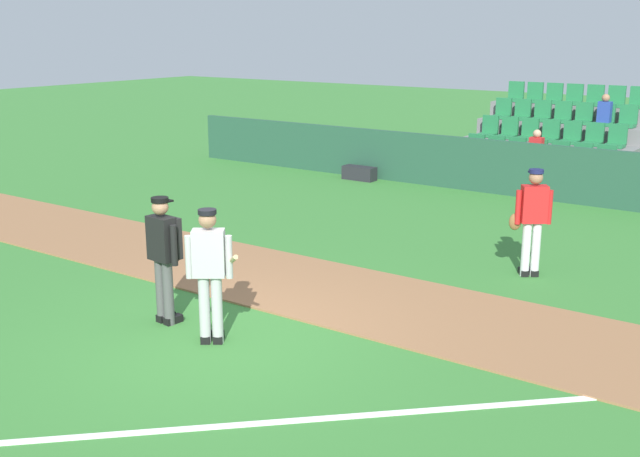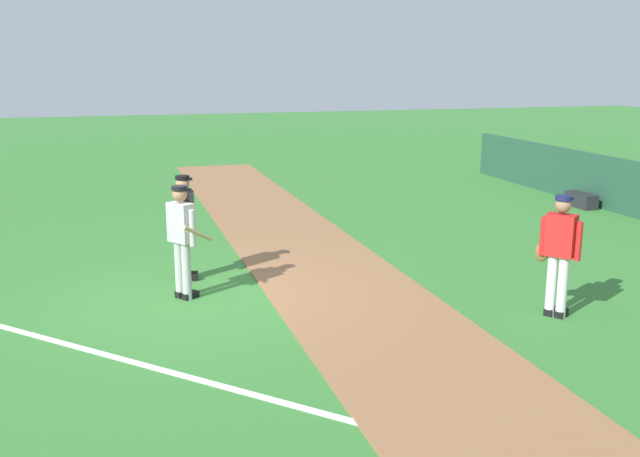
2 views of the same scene
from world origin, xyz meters
The scene contains 9 objects.
ground_plane centered at (0.00, 0.00, 0.00)m, with size 80.00×80.00×0.00m, color #387A33.
infield_dirt_path centered at (0.00, 2.21, 0.01)m, with size 28.00×2.50×0.03m, color #936642.
foul_line_chalk centered at (3.00, -0.50, 0.01)m, with size 12.00×0.10×0.01m, color white.
dugout_fence centered at (0.00, 10.49, 0.65)m, with size 20.00×0.16×1.30m, color #234C38.
stadium_bleachers centered at (0.00, 12.79, 0.73)m, with size 4.45×3.80×2.45m.
batter_grey_jersey centered at (0.09, -0.27, 0.97)m, with size 0.73×0.70×1.76m.
umpire_home_plate centered at (-0.90, -0.11, 1.00)m, with size 0.59×0.33×1.76m.
runner_red_jersey centered at (2.40, 4.73, 0.96)m, with size 0.61×0.46×1.76m.
equipment_bag centered at (-4.23, 10.04, 0.18)m, with size 0.90×0.36×0.36m, color #232328.
Camera 1 is at (6.53, -7.00, 3.92)m, focal length 43.31 mm.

